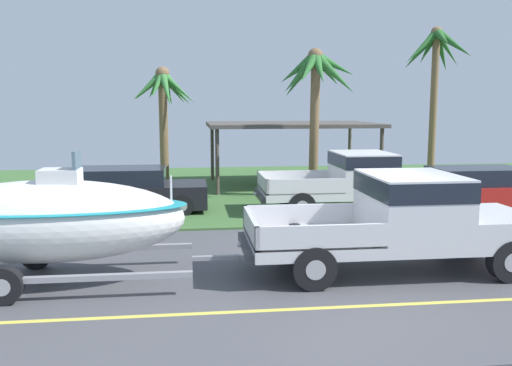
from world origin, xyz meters
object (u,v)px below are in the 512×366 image
Objects in this scene: parked_pickup_background at (361,179)px; parked_sedan_far at (128,191)px; palm_tree_near_right at (316,81)px; palm_tree_mid at (436,60)px; boat_on_trailer at (47,220)px; palm_tree_near_left at (164,95)px; pickup_truck_towing at (409,217)px; carport_awning at (291,126)px; parked_sedan_near at (482,191)px.

parked_sedan_far is (-7.05, 0.73, -0.35)m from parked_pickup_background.
palm_tree_mid is at bearing 35.71° from palm_tree_near_right.
boat_on_trailer is 13.24m from palm_tree_near_left.
pickup_truck_towing reaches higher than parked_pickup_background.
parked_pickup_background is 7.10m from parked_sedan_far.
palm_tree_mid is (6.67, 1.65, 2.73)m from carport_awning.
palm_tree_mid reaches higher than parked_sedan_near.
palm_tree_near_right is at bearing 16.27° from parked_sedan_far.
boat_on_trailer is at bearing -97.07° from palm_tree_near_left.
parked_sedan_near is at bearing -34.06° from palm_tree_near_right.
pickup_truck_towing is 1.04× the size of parked_pickup_background.
boat_on_trailer is 1.30× the size of palm_tree_near_left.
parked_sedan_far is 0.70× the size of palm_tree_mid.
pickup_truck_towing is at bearing -130.22° from parked_sedan_near.
parked_sedan_near is 1.00× the size of palm_tree_near_left.
carport_awning reaches higher than parked_sedan_near.
parked_sedan_near is at bearing -51.26° from carport_awning.
parked_pickup_background is 1.22× the size of parked_sedan_far.
palm_tree_mid is (13.29, 13.01, 3.96)m from boat_on_trailer.
parked_sedan_near is at bearing -8.01° from parked_pickup_background.
palm_tree_near_left is (-5.27, 12.91, 2.58)m from pickup_truck_towing.
parked_sedan_far is 7.01m from palm_tree_near_left.
palm_tree_near_left is (-9.82, 7.53, 2.97)m from parked_sedan_near.
boat_on_trailer is (-6.87, 0.00, 0.12)m from pickup_truck_towing.
palm_tree_near_left is at bearing -179.48° from palm_tree_mid.
carport_awning is at bearing 95.67° from palm_tree_near_right.
parked_sedan_near is at bearing -6.64° from parked_sedan_far.
palm_tree_mid is (6.38, 4.59, 1.11)m from palm_tree_near_right.
pickup_truck_towing is 8.94m from palm_tree_near_right.
boat_on_trailer is 9.76m from parked_pickup_background.
carport_awning is (5.89, 4.74, 1.75)m from parked_sedan_far.
boat_on_trailer is at bearing -135.60° from palm_tree_mid.
palm_tree_mid is at bearing 13.89° from carport_awning.
carport_awning is (-1.16, 5.47, 1.40)m from parked_pickup_background.
carport_awning reaches higher than parked_pickup_background.
palm_tree_near_left reaches higher than carport_awning.
palm_tree_mid reaches higher than pickup_truck_towing.
pickup_truck_towing reaches higher than parked_sedan_far.
palm_tree_near_right is 0.78× the size of palm_tree_mid.
palm_tree_mid is at bearing 76.24° from parked_sedan_near.
palm_tree_mid is (11.69, 0.11, 1.51)m from palm_tree_near_left.
parked_pickup_background is at bearing 171.99° from parked_sedan_near.
boat_on_trailer reaches higher than parked_sedan_far.
parked_sedan_far is 0.90× the size of palm_tree_near_right.
palm_tree_near_right is (0.04, 8.43, 2.98)m from pickup_truck_towing.
pickup_truck_towing is 15.08m from palm_tree_mid.
parked_sedan_near is 10.76m from parked_sedan_far.
carport_awning is at bearing 101.98° from parked_pickup_background.
palm_tree_near_right is at bearing -144.29° from palm_tree_mid.
parked_sedan_near is (4.55, 5.38, -0.39)m from pickup_truck_towing.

